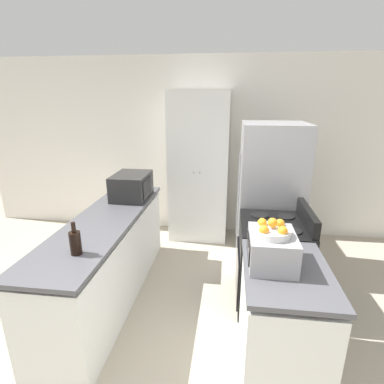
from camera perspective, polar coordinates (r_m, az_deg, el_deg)
The scene contains 10 objects.
wall_back at distance 4.54m, azimuth 2.30°, elevation 8.36°, with size 7.00×0.06×2.60m.
counter_left at distance 3.29m, azimuth -15.75°, elevation -12.24°, with size 0.60×2.27×0.88m.
counter_right at distance 2.52m, azimuth 16.69°, elevation -22.67°, with size 0.60×0.86×0.88m.
pantry_cabinet at distance 4.30m, azimuth 1.29°, elevation 4.56°, with size 0.83×0.52×2.11m.
stove at distance 3.17m, azimuth 14.87°, elevation -12.95°, with size 0.66×0.71×1.04m.
refrigerator at distance 3.69m, azimuth 14.58°, elevation -1.11°, with size 0.75×0.74×1.76m.
microwave at distance 3.61m, azimuth -11.42°, elevation 1.13°, with size 0.40×0.52×0.29m.
wine_bottle at distance 2.46m, azimuth -21.33°, elevation -8.89°, with size 0.09×0.09×0.26m.
toaster_oven at distance 2.23m, azimuth 14.91°, elevation -10.48°, with size 0.33×0.41×0.24m.
fruit_bowl at distance 2.14m, azimuth 14.97°, elevation -7.01°, with size 0.26×0.26×0.13m.
Camera 1 is at (0.39, -1.37, 2.03)m, focal length 28.00 mm.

